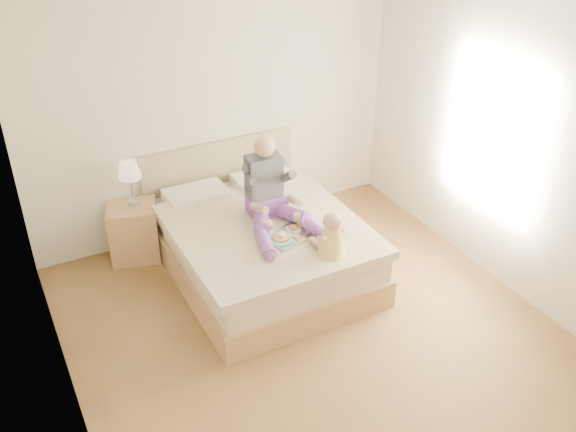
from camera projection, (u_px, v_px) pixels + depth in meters
name	position (u px, v px, depth m)	size (l,w,h in m)	color
room	(325.00, 177.00, 4.90)	(4.02, 4.22, 2.71)	brown
bed	(259.00, 242.00, 6.30)	(1.70, 2.18, 1.00)	#9B7148
nightstand	(134.00, 231.00, 6.51)	(0.58, 0.55, 0.59)	#9B7148
lamp	(129.00, 173.00, 6.22)	(0.22, 0.22, 0.46)	silver
adult	(271.00, 196.00, 6.00)	(0.69, 0.99, 0.82)	#723E9C
tray	(289.00, 234.00, 5.82)	(0.48, 0.40, 0.12)	silver
baby	(331.00, 237.00, 5.52)	(0.27, 0.38, 0.42)	#E4BD48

